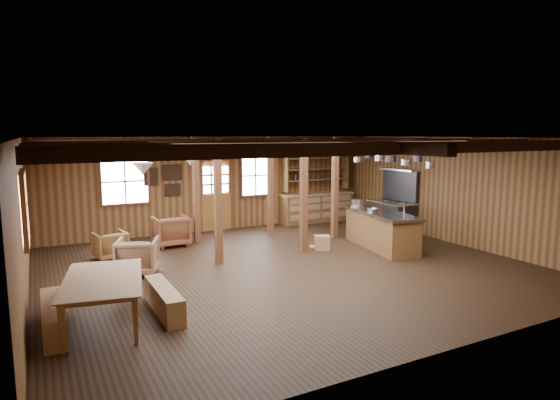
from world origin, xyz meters
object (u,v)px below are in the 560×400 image
commercial_range (393,210)px  armchair_b (171,231)px  armchair_a (111,245)px  dining_table (107,300)px  armchair_c (137,256)px  kitchen_island (381,229)px

commercial_range → armchair_b: commercial_range is taller
armchair_a → dining_table: bearing=71.5°
commercial_range → armchair_b: size_ratio=2.15×
commercial_range → dining_table: bearing=-158.8°
armchair_b → armchair_c: size_ratio=1.05×
dining_table → armchair_c: bearing=-10.2°
armchair_c → commercial_range: bearing=-152.2°
kitchen_island → commercial_range: 2.29m
dining_table → armchair_c: (0.91, 2.37, 0.02)m
dining_table → armchair_b: (2.17, 4.50, 0.04)m
kitchen_island → commercial_range: (1.70, 1.52, 0.13)m
dining_table → armchair_b: 4.99m
kitchen_island → armchair_a: (-6.25, 2.09, -0.16)m
commercial_range → dining_table: size_ratio=0.92×
armchair_b → armchair_c: (-1.26, -2.12, -0.02)m
commercial_range → armchair_b: (-6.38, 1.18, -0.22)m
armchair_b → armchair_c: armchair_b is taller
commercial_range → dining_table: 9.17m
armchair_b → armchair_a: bearing=20.7°
kitchen_island → commercial_range: size_ratio=1.41×
armchair_a → armchair_c: bearing=92.1°
commercial_range → dining_table: (-8.55, -3.31, -0.25)m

